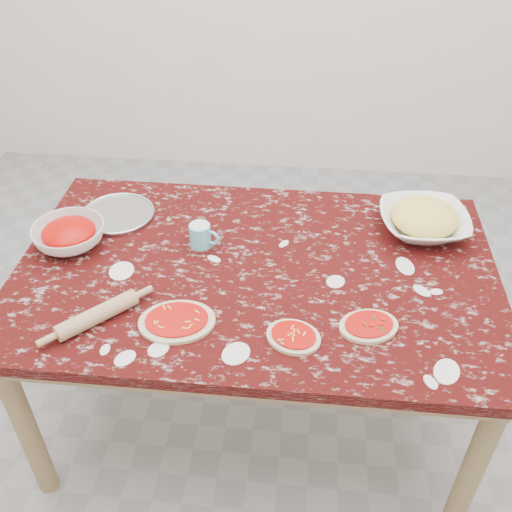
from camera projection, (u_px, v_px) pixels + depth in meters
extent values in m
plane|color=gray|center=(256.00, 407.00, 2.39)|extent=(4.00, 4.00, 0.00)
cube|color=#330807|center=(256.00, 272.00, 1.93)|extent=(1.60, 1.00, 0.04)
cube|color=#907951|center=(256.00, 286.00, 1.97)|extent=(1.50, 0.90, 0.08)
cylinder|color=#907951|center=(26.00, 427.00, 1.90)|extent=(0.07, 0.07, 0.71)
cylinder|color=#907951|center=(473.00, 467.00, 1.78)|extent=(0.07, 0.07, 0.71)
cylinder|color=#907951|center=(104.00, 265.00, 2.55)|extent=(0.07, 0.07, 0.71)
cylinder|color=#907951|center=(435.00, 288.00, 2.44)|extent=(0.07, 0.07, 0.71)
cylinder|color=#B2B2B7|center=(118.00, 214.00, 2.16)|extent=(0.28, 0.28, 0.01)
imported|color=white|center=(69.00, 236.00, 2.00)|extent=(0.31, 0.31, 0.08)
imported|color=white|center=(423.00, 222.00, 2.06)|extent=(0.34, 0.34, 0.08)
cylinder|color=#62CEE3|center=(200.00, 235.00, 1.99)|extent=(0.07, 0.07, 0.09)
torus|color=#62CEE3|center=(211.00, 238.00, 1.98)|extent=(0.06, 0.03, 0.06)
cylinder|color=silver|center=(200.00, 228.00, 1.97)|extent=(0.06, 0.06, 0.01)
ellipsoid|color=beige|center=(177.00, 322.00, 1.71)|extent=(0.26, 0.22, 0.01)
ellipsoid|color=red|center=(177.00, 320.00, 1.71)|extent=(0.21, 0.18, 0.00)
ellipsoid|color=beige|center=(293.00, 337.00, 1.67)|extent=(0.20, 0.18, 0.01)
ellipsoid|color=red|center=(294.00, 335.00, 1.66)|extent=(0.16, 0.15, 0.00)
ellipsoid|color=beige|center=(369.00, 326.00, 1.70)|extent=(0.21, 0.18, 0.01)
ellipsoid|color=red|center=(369.00, 324.00, 1.69)|extent=(0.17, 0.15, 0.00)
cylinder|color=tan|center=(97.00, 315.00, 1.71)|extent=(0.22, 0.22, 0.05)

